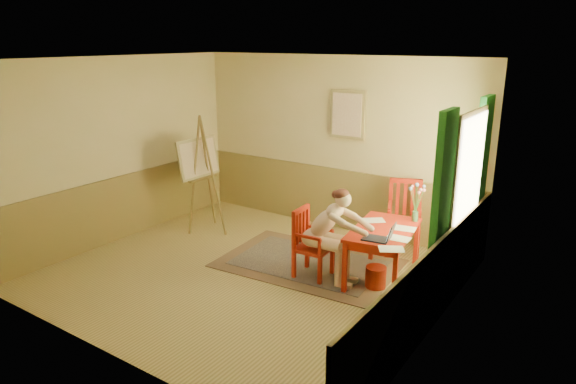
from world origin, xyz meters
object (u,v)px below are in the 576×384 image
Objects in this scene: chair_left at (310,243)px; laptop at (381,237)px; chair_back at (404,217)px; table at (383,235)px; figure at (330,230)px; easel at (200,163)px.

laptop reaches higher than chair_left.
chair_left is at bearing -115.76° from chair_back.
chair_left is 1.02m from laptop.
chair_left is at bearing -153.90° from table.
figure is (-0.42, -1.45, 0.16)m from chair_back.
chair_back reaches higher than laptop.
figure reaches higher than laptop.
easel is at bearing 177.96° from table.
easel is (-2.70, 0.52, 0.42)m from figure.
figure is at bearing 0.87° from chair_left.
figure is 0.69m from laptop.
chair_back is 1.52m from figure.
easel is at bearing 169.03° from figure.
figure is 3.17× the size of laptop.
easel is at bearing 167.67° from chair_left.
chair_back is 2.68× the size of laptop.
figure is at bearing -143.71° from table.
chair_back is at bearing 100.74° from laptop.
laptop is at bearing -79.26° from chair_back.
table is 0.69m from figure.
easel is (-3.11, -0.93, 0.58)m from chair_back.
table is 1.20× the size of chair_back.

